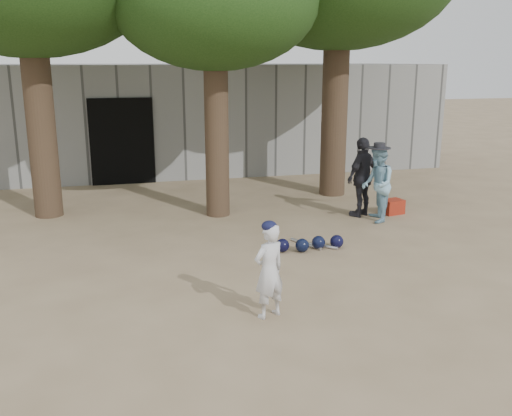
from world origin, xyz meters
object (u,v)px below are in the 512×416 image
object	(u,v)px
boy_player	(269,271)
spectator_dark	(363,177)
red_bag	(392,207)
spectator_blue	(377,184)

from	to	relation	value
boy_player	spectator_dark	world-z (taller)	spectator_dark
spectator_dark	red_bag	distance (m)	0.97
boy_player	spectator_blue	size ratio (longest dim) A/B	0.81
boy_player	spectator_blue	bearing A→B (deg)	-154.85
spectator_dark	red_bag	xyz separation A→B (m)	(0.71, -0.01, -0.66)
boy_player	spectator_blue	world-z (taller)	spectator_blue
boy_player	spectator_dark	bearing A→B (deg)	-150.59
red_bag	spectator_dark	bearing A→B (deg)	179.15
red_bag	boy_player	bearing A→B (deg)	-132.89
boy_player	red_bag	size ratio (longest dim) A/B	2.88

